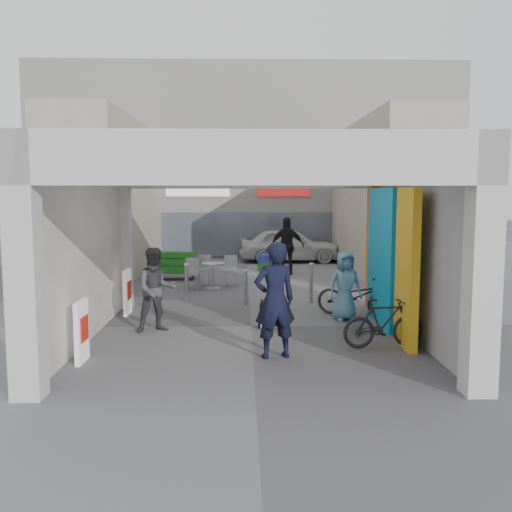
{
  "coord_description": "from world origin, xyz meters",
  "views": [
    {
      "loc": [
        -0.16,
        -11.38,
        2.71
      ],
      "look_at": [
        0.12,
        1.0,
        1.33
      ],
      "focal_mm": 40.0,
      "sensor_mm": 36.0,
      "label": 1
    }
  ],
  "objects_px": {
    "produce_stand": "(175,268)",
    "white_van": "(290,245)",
    "man_back_turned": "(156,290)",
    "bicycle_rear": "(384,323)",
    "man_with_dog": "(275,300)",
    "man_crates": "(287,246)",
    "cafe_set": "(210,276)",
    "border_collie": "(264,316)",
    "bicycle_front": "(355,296)",
    "man_elderly": "(345,286)"
  },
  "relations": [
    {
      "from": "produce_stand",
      "to": "white_van",
      "type": "relative_size",
      "value": 0.33
    },
    {
      "from": "cafe_set",
      "to": "man_back_turned",
      "type": "relative_size",
      "value": 0.87
    },
    {
      "from": "produce_stand",
      "to": "white_van",
      "type": "distance_m",
      "value": 5.96
    },
    {
      "from": "bicycle_front",
      "to": "bicycle_rear",
      "type": "relative_size",
      "value": 1.17
    },
    {
      "from": "cafe_set",
      "to": "produce_stand",
      "type": "distance_m",
      "value": 1.88
    },
    {
      "from": "cafe_set",
      "to": "bicycle_front",
      "type": "distance_m",
      "value": 5.28
    },
    {
      "from": "man_with_dog",
      "to": "bicycle_front",
      "type": "xyz_separation_m",
      "value": [
        1.94,
        3.1,
        -0.51
      ]
    },
    {
      "from": "border_collie",
      "to": "man_crates",
      "type": "xyz_separation_m",
      "value": [
        1.04,
        7.52,
        0.71
      ]
    },
    {
      "from": "border_collie",
      "to": "man_elderly",
      "type": "bearing_deg",
      "value": 22.09
    },
    {
      "from": "cafe_set",
      "to": "white_van",
      "type": "height_order",
      "value": "white_van"
    },
    {
      "from": "cafe_set",
      "to": "border_collie",
      "type": "xyz_separation_m",
      "value": [
        1.38,
        -5.09,
        -0.06
      ]
    },
    {
      "from": "man_elderly",
      "to": "white_van",
      "type": "relative_size",
      "value": 0.38
    },
    {
      "from": "produce_stand",
      "to": "man_with_dog",
      "type": "bearing_deg",
      "value": -67.63
    },
    {
      "from": "border_collie",
      "to": "produce_stand",
      "type": "bearing_deg",
      "value": 110.84
    },
    {
      "from": "cafe_set",
      "to": "man_crates",
      "type": "height_order",
      "value": "man_crates"
    },
    {
      "from": "bicycle_front",
      "to": "man_elderly",
      "type": "bearing_deg",
      "value": 167.55
    },
    {
      "from": "bicycle_front",
      "to": "white_van",
      "type": "distance_m",
      "value": 9.96
    },
    {
      "from": "cafe_set",
      "to": "white_van",
      "type": "bearing_deg",
      "value": 64.79
    },
    {
      "from": "produce_stand",
      "to": "border_collie",
      "type": "bearing_deg",
      "value": -63.56
    },
    {
      "from": "produce_stand",
      "to": "bicycle_front",
      "type": "distance_m",
      "value": 7.15
    },
    {
      "from": "bicycle_front",
      "to": "border_collie",
      "type": "bearing_deg",
      "value": 144.76
    },
    {
      "from": "white_van",
      "to": "produce_stand",
      "type": "bearing_deg",
      "value": 138.14
    },
    {
      "from": "bicycle_front",
      "to": "white_van",
      "type": "bearing_deg",
      "value": 30.57
    },
    {
      "from": "bicycle_rear",
      "to": "white_van",
      "type": "height_order",
      "value": "white_van"
    },
    {
      "from": "cafe_set",
      "to": "man_back_turned",
      "type": "distance_m",
      "value": 5.35
    },
    {
      "from": "bicycle_front",
      "to": "bicycle_rear",
      "type": "bearing_deg",
      "value": -153.09
    },
    {
      "from": "produce_stand",
      "to": "white_van",
      "type": "bearing_deg",
      "value": 53.7
    },
    {
      "from": "man_with_dog",
      "to": "man_crates",
      "type": "relative_size",
      "value": 1.01
    },
    {
      "from": "bicycle_front",
      "to": "white_van",
      "type": "height_order",
      "value": "white_van"
    },
    {
      "from": "produce_stand",
      "to": "man_with_dog",
      "type": "xyz_separation_m",
      "value": [
        2.64,
        -8.59,
        0.62
      ]
    },
    {
      "from": "cafe_set",
      "to": "border_collie",
      "type": "distance_m",
      "value": 5.27
    },
    {
      "from": "man_back_turned",
      "to": "bicycle_rear",
      "type": "xyz_separation_m",
      "value": [
        4.16,
        -1.29,
        -0.38
      ]
    },
    {
      "from": "man_with_dog",
      "to": "man_crates",
      "type": "distance_m",
      "value": 9.58
    },
    {
      "from": "border_collie",
      "to": "white_van",
      "type": "relative_size",
      "value": 0.16
    },
    {
      "from": "border_collie",
      "to": "man_elderly",
      "type": "xyz_separation_m",
      "value": [
        1.75,
        0.72,
        0.49
      ]
    },
    {
      "from": "produce_stand",
      "to": "man_back_turned",
      "type": "bearing_deg",
      "value": -81.13
    },
    {
      "from": "cafe_set",
      "to": "man_crates",
      "type": "distance_m",
      "value": 3.49
    },
    {
      "from": "man_elderly",
      "to": "bicycle_front",
      "type": "bearing_deg",
      "value": 38.96
    },
    {
      "from": "man_elderly",
      "to": "bicycle_rear",
      "type": "height_order",
      "value": "man_elderly"
    },
    {
      "from": "man_crates",
      "to": "bicycle_rear",
      "type": "distance_m",
      "value": 9.06
    },
    {
      "from": "man_elderly",
      "to": "man_crates",
      "type": "bearing_deg",
      "value": 84.29
    },
    {
      "from": "man_back_turned",
      "to": "bicycle_rear",
      "type": "height_order",
      "value": "man_back_turned"
    },
    {
      "from": "cafe_set",
      "to": "produce_stand",
      "type": "relative_size",
      "value": 1.11
    },
    {
      "from": "man_crates",
      "to": "bicycle_front",
      "type": "distance_m",
      "value": 6.53
    },
    {
      "from": "produce_stand",
      "to": "man_crates",
      "type": "relative_size",
      "value": 0.69
    },
    {
      "from": "bicycle_rear",
      "to": "cafe_set",
      "type": "bearing_deg",
      "value": 20.39
    },
    {
      "from": "white_van",
      "to": "man_back_turned",
      "type": "bearing_deg",
      "value": 162.24
    },
    {
      "from": "man_elderly",
      "to": "man_crates",
      "type": "distance_m",
      "value": 6.84
    },
    {
      "from": "border_collie",
      "to": "bicycle_front",
      "type": "height_order",
      "value": "bicycle_front"
    },
    {
      "from": "man_elderly",
      "to": "white_van",
      "type": "bearing_deg",
      "value": 80.23
    }
  ]
}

